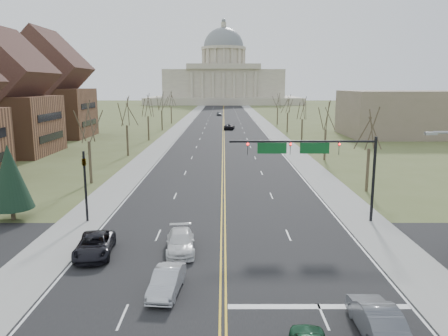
{
  "coord_description": "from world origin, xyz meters",
  "views": [
    {
      "loc": [
        0.04,
        -21.92,
        11.38
      ],
      "look_at": [
        0.07,
        21.79,
        3.0
      ],
      "focal_mm": 35.0,
      "sensor_mm": 36.0,
      "label": 1
    }
  ],
  "objects_px": {
    "car_sb_inner_second": "(180,242)",
    "car_far_sb": "(219,114)",
    "car_sb_inner_lead": "(167,281)",
    "signal_left": "(85,178)",
    "car_sb_outer_lead": "(95,245)",
    "car_nb_outer_lead": "(376,318)",
    "car_far_nb": "(229,127)",
    "signal_mast": "(314,154)"
  },
  "relations": [
    {
      "from": "car_nb_outer_lead",
      "to": "car_sb_outer_lead",
      "type": "xyz_separation_m",
      "value": [
        -15.78,
        9.53,
        -0.07
      ]
    },
    {
      "from": "car_sb_inner_lead",
      "to": "car_far_sb",
      "type": "xyz_separation_m",
      "value": [
        1.47,
        140.03,
        0.07
      ]
    },
    {
      "from": "car_far_nb",
      "to": "signal_left",
      "type": "bearing_deg",
      "value": 86.83
    },
    {
      "from": "car_nb_outer_lead",
      "to": "car_far_nb",
      "type": "bearing_deg",
      "value": -86.85
    },
    {
      "from": "car_sb_inner_second",
      "to": "car_far_nb",
      "type": "xyz_separation_m",
      "value": [
        4.46,
        83.58,
        0.04
      ]
    },
    {
      "from": "car_sb_outer_lead",
      "to": "signal_left",
      "type": "bearing_deg",
      "value": 103.88
    },
    {
      "from": "car_sb_inner_lead",
      "to": "car_sb_inner_second",
      "type": "xyz_separation_m",
      "value": [
        0.16,
        6.11,
        0.01
      ]
    },
    {
      "from": "car_nb_outer_lead",
      "to": "car_sb_outer_lead",
      "type": "relative_size",
      "value": 0.93
    },
    {
      "from": "signal_left",
      "to": "car_sb_inner_second",
      "type": "bearing_deg",
      "value": -38.67
    },
    {
      "from": "signal_left",
      "to": "car_far_nb",
      "type": "height_order",
      "value": "signal_left"
    },
    {
      "from": "car_nb_outer_lead",
      "to": "signal_left",
      "type": "bearing_deg",
      "value": -42.69
    },
    {
      "from": "car_far_sb",
      "to": "car_sb_inner_lead",
      "type": "bearing_deg",
      "value": -95.6
    },
    {
      "from": "car_far_nb",
      "to": "car_far_sb",
      "type": "height_order",
      "value": "car_far_sb"
    },
    {
      "from": "car_far_sb",
      "to": "car_sb_outer_lead",
      "type": "bearing_deg",
      "value": -98.0
    },
    {
      "from": "car_nb_outer_lead",
      "to": "car_far_sb",
      "type": "distance_m",
      "value": 144.33
    },
    {
      "from": "car_far_nb",
      "to": "car_sb_inner_lead",
      "type": "bearing_deg",
      "value": 93.5
    },
    {
      "from": "car_sb_inner_lead",
      "to": "signal_left",
      "type": "bearing_deg",
      "value": 128.68
    },
    {
      "from": "signal_left",
      "to": "car_sb_inner_second",
      "type": "height_order",
      "value": "signal_left"
    },
    {
      "from": "car_sb_outer_lead",
      "to": "car_far_sb",
      "type": "xyz_separation_m",
      "value": [
        7.05,
        134.54,
        0.04
      ]
    },
    {
      "from": "car_sb_inner_second",
      "to": "car_far_sb",
      "type": "relative_size",
      "value": 1.08
    },
    {
      "from": "car_nb_outer_lead",
      "to": "car_far_sb",
      "type": "bearing_deg",
      "value": -86.79
    },
    {
      "from": "car_nb_outer_lead",
      "to": "car_sb_outer_lead",
      "type": "height_order",
      "value": "car_nb_outer_lead"
    },
    {
      "from": "car_sb_inner_lead",
      "to": "car_far_sb",
      "type": "relative_size",
      "value": 0.94
    },
    {
      "from": "car_sb_outer_lead",
      "to": "car_sb_inner_second",
      "type": "relative_size",
      "value": 1.07
    },
    {
      "from": "car_far_nb",
      "to": "car_far_sb",
      "type": "distance_m",
      "value": 50.44
    },
    {
      "from": "car_far_nb",
      "to": "car_far_sb",
      "type": "bearing_deg",
      "value": -79.97
    },
    {
      "from": "signal_mast",
      "to": "car_sb_outer_lead",
      "type": "bearing_deg",
      "value": -155.21
    },
    {
      "from": "car_sb_inner_lead",
      "to": "car_nb_outer_lead",
      "type": "bearing_deg",
      "value": -15.87
    },
    {
      "from": "signal_mast",
      "to": "car_sb_inner_lead",
      "type": "relative_size",
      "value": 2.96
    },
    {
      "from": "car_sb_outer_lead",
      "to": "car_sb_inner_second",
      "type": "distance_m",
      "value": 5.78
    },
    {
      "from": "signal_mast",
      "to": "car_sb_outer_lead",
      "type": "xyz_separation_m",
      "value": [
        -16.14,
        -7.46,
        -5.05
      ]
    },
    {
      "from": "car_sb_inner_second",
      "to": "car_far_nb",
      "type": "distance_m",
      "value": 83.7
    },
    {
      "from": "signal_left",
      "to": "car_sb_outer_lead",
      "type": "bearing_deg",
      "value": -69.41
    },
    {
      "from": "signal_mast",
      "to": "car_sb_inner_second",
      "type": "distance_m",
      "value": 13.44
    },
    {
      "from": "car_sb_inner_lead",
      "to": "car_far_nb",
      "type": "height_order",
      "value": "car_far_nb"
    },
    {
      "from": "signal_mast",
      "to": "car_sb_inner_second",
      "type": "xyz_separation_m",
      "value": [
        -10.4,
        -6.84,
        -5.07
      ]
    },
    {
      "from": "car_sb_outer_lead",
      "to": "car_far_sb",
      "type": "height_order",
      "value": "car_far_sb"
    },
    {
      "from": "signal_mast",
      "to": "car_sb_inner_lead",
      "type": "height_order",
      "value": "signal_mast"
    },
    {
      "from": "car_sb_outer_lead",
      "to": "car_far_nb",
      "type": "distance_m",
      "value": 84.81
    },
    {
      "from": "car_sb_inner_second",
      "to": "car_far_sb",
      "type": "bearing_deg",
      "value": 84.23
    },
    {
      "from": "car_nb_outer_lead",
      "to": "car_far_sb",
      "type": "relative_size",
      "value": 1.08
    },
    {
      "from": "signal_mast",
      "to": "car_nb_outer_lead",
      "type": "relative_size",
      "value": 2.59
    }
  ]
}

